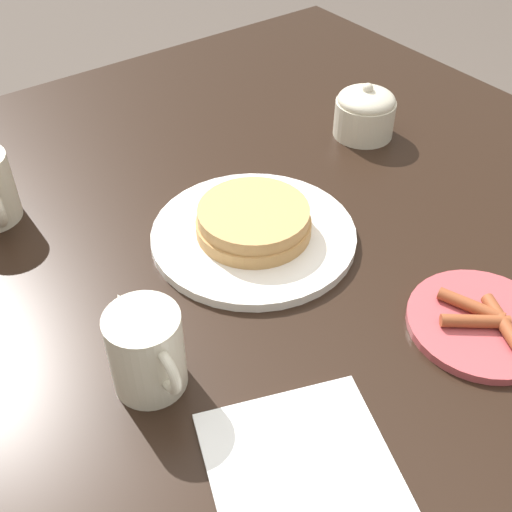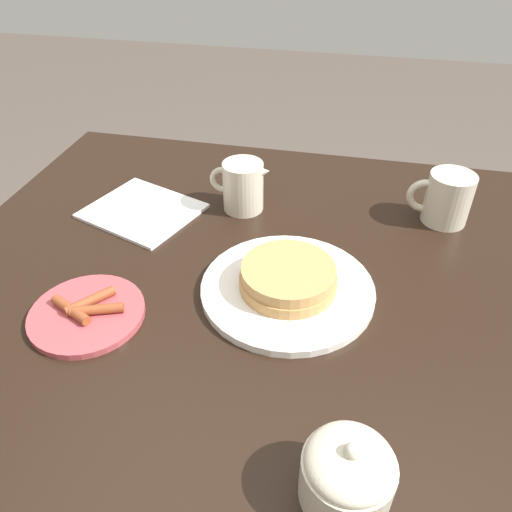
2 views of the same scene
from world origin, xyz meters
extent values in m
plane|color=#51473F|center=(0.00, 0.00, 0.00)|extent=(8.00, 8.00, 0.00)
cube|color=black|center=(0.00, 0.00, 0.74)|extent=(1.12, 1.04, 0.03)
cube|color=black|center=(-0.50, 0.46, 0.36)|extent=(0.07, 0.07, 0.72)
cylinder|color=white|center=(0.00, -0.06, 0.76)|extent=(0.25, 0.25, 0.01)
cylinder|color=tan|center=(0.00, -0.06, 0.77)|extent=(0.14, 0.14, 0.02)
cylinder|color=tan|center=(0.00, -0.06, 0.79)|extent=(0.14, 0.14, 0.02)
cylinder|color=#B2474C|center=(0.26, 0.05, 0.76)|extent=(0.16, 0.16, 0.01)
cylinder|color=brown|center=(0.25, 0.05, 0.77)|extent=(0.07, 0.04, 0.01)
cylinder|color=brown|center=(0.28, 0.06, 0.77)|extent=(0.07, 0.04, 0.01)
cylinder|color=brown|center=(0.26, 0.04, 0.77)|extent=(0.06, 0.06, 0.01)
cylinder|color=beige|center=(0.12, -0.27, 0.80)|extent=(0.07, 0.07, 0.09)
cone|color=beige|center=(0.08, -0.27, 0.83)|extent=(0.04, 0.03, 0.04)
torus|color=beige|center=(0.15, -0.27, 0.81)|extent=(0.05, 0.01, 0.05)
cylinder|color=beige|center=(-0.10, 0.23, 0.78)|extent=(0.09, 0.09, 0.05)
ellipsoid|color=beige|center=(-0.10, 0.23, 0.81)|extent=(0.09, 0.09, 0.03)
sphere|color=beige|center=(-0.10, 0.23, 0.83)|extent=(0.02, 0.02, 0.02)
cube|color=white|center=(0.29, -0.22, 0.76)|extent=(0.23, 0.21, 0.01)
camera|label=1|loc=(0.50, -0.42, 1.26)|focal=45.00mm
camera|label=2|loc=(-0.07, 0.49, 1.24)|focal=35.00mm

